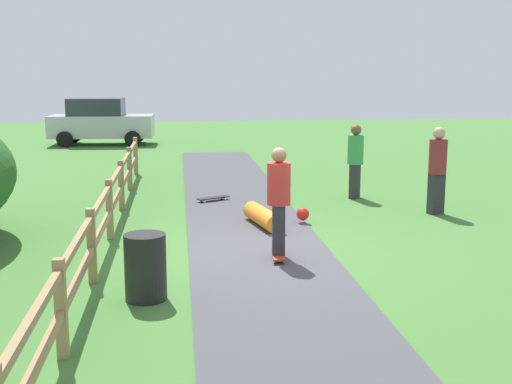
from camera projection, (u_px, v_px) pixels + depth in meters
The scene contains 10 objects.
ground_plane at pixel (260, 253), 11.17m from camera, with size 60.00×60.00×0.00m, color #427533.
asphalt_path at pixel (260, 252), 11.16m from camera, with size 2.40×28.00×0.02m, color #47474C.
wooden_fence at pixel (101, 218), 10.75m from camera, with size 0.12×18.12×1.10m.
trash_bin at pixel (145, 267), 8.83m from camera, with size 0.56×0.56×0.90m, color black.
skater_riding at pixel (279, 197), 10.61m from camera, with size 0.42×0.82×1.82m.
skater_fallen at pixel (267, 217), 13.02m from camera, with size 1.28×1.49×0.36m.
skateboard_loose at pixel (213, 198), 15.53m from camera, with size 0.80×0.56×0.08m.
bystander_maroon at pixel (437, 166), 14.05m from camera, with size 0.47×0.47×1.87m.
bystander_green at pixel (355, 158), 15.80m from camera, with size 0.52×0.52×1.78m.
parked_car_silver at pixel (100, 122), 27.35m from camera, with size 4.28×2.17×1.92m.
Camera 1 is at (-1.32, -10.71, 3.03)m, focal length 46.40 mm.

